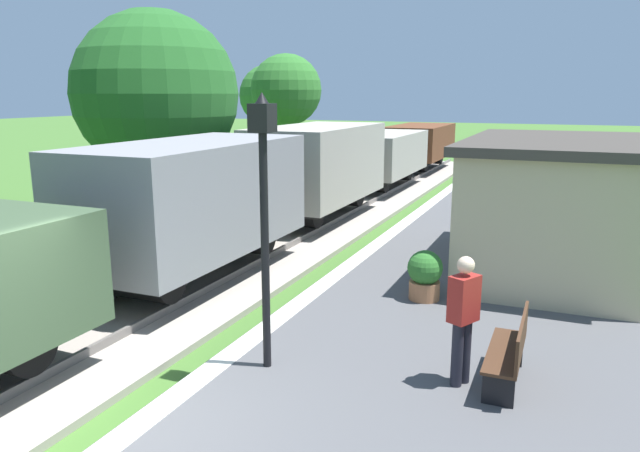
% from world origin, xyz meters
% --- Properties ---
extents(platform_edge_stripe, '(0.36, 60.00, 0.01)m').
position_xyz_m(platform_edge_stripe, '(0.40, 0.00, 0.25)').
color(platform_edge_stripe, silver).
rests_on(platform_edge_stripe, platform_slab).
extents(freight_train, '(2.50, 32.60, 2.72)m').
position_xyz_m(freight_train, '(-2.40, 11.91, 1.53)').
color(freight_train, '#384C33').
rests_on(freight_train, rail_near).
extents(station_hut, '(3.50, 5.80, 2.78)m').
position_xyz_m(station_hut, '(4.40, 8.82, 1.65)').
color(station_hut, tan).
rests_on(station_hut, platform_slab).
extents(bench_near_hut, '(0.42, 1.50, 0.91)m').
position_xyz_m(bench_near_hut, '(4.19, 3.05, 0.72)').
color(bench_near_hut, '#422819').
rests_on(bench_near_hut, platform_slab).
extents(person_waiting, '(0.39, 0.45, 1.71)m').
position_xyz_m(person_waiting, '(3.59, 2.83, 1.18)').
color(person_waiting, black).
rests_on(person_waiting, platform_slab).
extents(potted_planter, '(0.64, 0.64, 0.92)m').
position_xyz_m(potted_planter, '(2.42, 5.86, 0.72)').
color(potted_planter, '#9E6642').
rests_on(potted_planter, platform_slab).
extents(lamp_post_near, '(0.28, 0.28, 3.70)m').
position_xyz_m(lamp_post_near, '(1.05, 2.31, 2.80)').
color(lamp_post_near, black).
rests_on(lamp_post_near, platform_slab).
extents(tree_trackside_far, '(4.72, 4.72, 6.29)m').
position_xyz_m(tree_trackside_far, '(-6.47, 9.89, 3.92)').
color(tree_trackside_far, '#4C3823').
rests_on(tree_trackside_far, ground).
extents(tree_field_left, '(2.88, 2.88, 5.51)m').
position_xyz_m(tree_field_left, '(-6.14, 17.75, 4.05)').
color(tree_field_left, '#4C3823').
rests_on(tree_field_left, ground).
extents(tree_field_distant, '(3.13, 3.13, 5.41)m').
position_xyz_m(tree_field_distant, '(-9.69, 23.16, 3.83)').
color(tree_field_distant, '#4C3823').
rests_on(tree_field_distant, ground).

